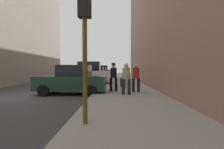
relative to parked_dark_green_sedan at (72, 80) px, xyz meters
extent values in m
plane|color=#38383A|center=(-2.65, -0.97, -0.85)|extent=(120.00, 120.00, 0.00)
cube|color=gray|center=(3.35, -0.97, -0.77)|extent=(4.00, 40.00, 0.15)
cube|color=#193828|center=(-0.05, 0.00, -0.16)|extent=(4.24, 1.94, 0.84)
cube|color=black|center=(0.15, 0.00, 0.59)|extent=(1.93, 1.61, 0.70)
cylinder|color=black|center=(-1.39, 0.95, -0.53)|extent=(0.64, 0.23, 0.64)
cylinder|color=black|center=(-1.43, -0.89, -0.53)|extent=(0.64, 0.23, 0.64)
cylinder|color=black|center=(1.34, 0.89, -0.53)|extent=(0.64, 0.23, 0.64)
cylinder|color=black|center=(1.30, -0.95, -0.53)|extent=(0.64, 0.23, 0.64)
cube|color=silver|center=(-0.05, 6.37, -0.03)|extent=(4.60, 1.85, 1.10)
cube|color=black|center=(0.15, 6.37, 0.95)|extent=(2.07, 1.57, 0.90)
cylinder|color=black|center=(-1.54, 7.29, -0.53)|extent=(0.64, 0.22, 0.64)
cylinder|color=black|center=(-1.54, 5.45, -0.53)|extent=(0.64, 0.22, 0.64)
cylinder|color=black|center=(1.45, 7.29, -0.53)|extent=(0.64, 0.22, 0.64)
cylinder|color=black|center=(1.45, 5.45, -0.53)|extent=(0.64, 0.22, 0.64)
cube|color=slate|center=(-0.05, 12.56, -0.16)|extent=(4.23, 1.91, 0.84)
cube|color=black|center=(0.15, 12.55, 0.59)|extent=(1.92, 1.60, 0.70)
cylinder|color=black|center=(-1.40, 13.50, -0.53)|extent=(0.64, 0.23, 0.64)
cylinder|color=black|center=(-1.43, 11.66, -0.53)|extent=(0.64, 0.23, 0.64)
cylinder|color=black|center=(1.33, 13.45, -0.53)|extent=(0.64, 0.23, 0.64)
cylinder|color=black|center=(1.30, 11.61, -0.53)|extent=(0.64, 0.23, 0.64)
cube|color=#B7BABF|center=(-0.05, 18.89, -0.16)|extent=(4.27, 2.00, 0.84)
cube|color=black|center=(0.15, 18.89, 0.59)|extent=(1.95, 1.63, 0.70)
cylinder|color=black|center=(-1.38, 19.86, -0.53)|extent=(0.65, 0.24, 0.64)
cylinder|color=black|center=(-1.45, 18.03, -0.53)|extent=(0.65, 0.24, 0.64)
cylinder|color=black|center=(1.35, 19.76, -0.53)|extent=(0.65, 0.24, 0.64)
cylinder|color=black|center=(1.28, 17.92, -0.53)|extent=(0.65, 0.24, 0.64)
cube|color=black|center=(-0.05, 24.85, -0.03)|extent=(4.63, 1.91, 1.10)
cube|color=black|center=(0.15, 24.85, 0.95)|extent=(2.09, 1.59, 0.90)
cylinder|color=black|center=(-1.55, 25.74, -0.53)|extent=(0.64, 0.23, 0.64)
cylinder|color=black|center=(-1.53, 23.90, -0.53)|extent=(0.64, 0.23, 0.64)
cylinder|color=black|center=(1.43, 25.79, -0.53)|extent=(0.64, 0.23, 0.64)
cylinder|color=black|center=(1.46, 23.95, -0.53)|extent=(0.64, 0.23, 0.64)
cylinder|color=red|center=(1.80, 5.02, -0.42)|extent=(0.22, 0.22, 0.55)
sphere|color=red|center=(1.80, 5.02, -0.09)|extent=(0.20, 0.20, 0.20)
cylinder|color=red|center=(1.64, 5.02, -0.40)|extent=(0.10, 0.09, 0.09)
cylinder|color=red|center=(1.96, 5.02, -0.40)|extent=(0.10, 0.09, 0.09)
cylinder|color=#514C0F|center=(1.85, -6.26, 1.10)|extent=(0.12, 0.12, 3.60)
cube|color=black|center=(1.85, -6.26, 2.45)|extent=(0.32, 0.24, 0.90)
sphere|color=yellow|center=(1.85, -6.13, 2.45)|extent=(0.14, 0.14, 0.14)
sphere|color=green|center=(1.85, -6.13, 2.17)|extent=(0.14, 0.14, 0.14)
cylinder|color=#728CB2|center=(3.56, 4.49, -0.27)|extent=(0.19, 0.19, 0.85)
cylinder|color=#728CB2|center=(3.88, 4.46, -0.27)|extent=(0.19, 0.19, 0.85)
cylinder|color=black|center=(3.72, 4.47, 0.46)|extent=(0.43, 0.43, 0.62)
sphere|color=beige|center=(3.72, 4.47, 0.89)|extent=(0.24, 0.24, 0.24)
cylinder|color=black|center=(2.71, 0.24, -0.27)|extent=(0.19, 0.19, 0.85)
cylinder|color=black|center=(2.39, 0.25, -0.27)|extent=(0.19, 0.19, 0.85)
cylinder|color=black|center=(2.55, 0.24, 0.46)|extent=(0.41, 0.41, 0.62)
sphere|color=beige|center=(2.55, 0.24, 0.89)|extent=(0.24, 0.24, 0.24)
cylinder|color=black|center=(2.55, 0.24, 0.96)|extent=(0.34, 0.34, 0.02)
cylinder|color=black|center=(2.55, 0.24, 1.02)|extent=(0.23, 0.23, 0.11)
cylinder|color=black|center=(3.09, -1.16, -0.27)|extent=(0.19, 0.19, 0.85)
cylinder|color=black|center=(3.41, -1.14, -0.27)|extent=(0.19, 0.19, 0.85)
cylinder|color=tan|center=(3.25, -1.15, 0.46)|extent=(0.42, 0.42, 0.62)
sphere|color=tan|center=(3.25, -1.15, 0.89)|extent=(0.24, 0.24, 0.24)
cylinder|color=black|center=(4.08, -0.02, -0.27)|extent=(0.19, 0.19, 0.85)
cylinder|color=black|center=(3.76, -0.04, -0.27)|extent=(0.19, 0.19, 0.85)
cylinder|color=#A51E23|center=(3.92, -0.03, 0.46)|extent=(0.43, 0.43, 0.62)
sphere|color=tan|center=(3.92, -0.03, 0.89)|extent=(0.24, 0.24, 0.24)
cube|color=black|center=(3.26, 3.71, -0.36)|extent=(0.36, 0.56, 0.68)
cylinder|color=#333333|center=(3.26, 3.71, 0.16)|extent=(0.02, 0.02, 0.36)
cube|color=black|center=(3.25, 2.46, -0.56)|extent=(0.32, 0.44, 0.28)
camera|label=1|loc=(2.61, -10.70, 0.71)|focal=28.00mm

